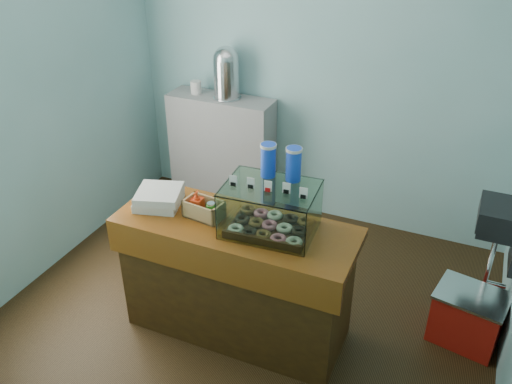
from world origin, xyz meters
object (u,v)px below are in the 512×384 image
at_px(display_case, 273,205).
at_px(red_cooler, 467,317).
at_px(counter, 237,278).
at_px(coffee_urn, 226,71).

distance_m(display_case, red_cooler, 1.62).
height_order(counter, coffee_urn, coffee_urn).
xyz_separation_m(counter, display_case, (0.23, 0.06, 0.61)).
bearing_deg(counter, red_cooler, 19.73).
height_order(display_case, coffee_urn, coffee_urn).
bearing_deg(display_case, red_cooler, 16.58).
relative_size(display_case, red_cooler, 1.15).
distance_m(coffee_urn, red_cooler, 2.81).
bearing_deg(red_cooler, counter, -149.05).
height_order(counter, display_case, display_case).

